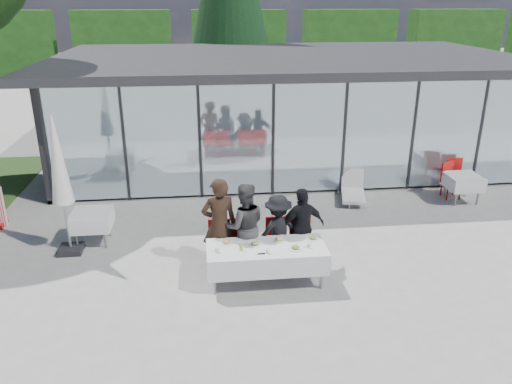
{
  "coord_description": "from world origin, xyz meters",
  "views": [
    {
      "loc": [
        -0.85,
        -8.76,
        5.12
      ],
      "look_at": [
        0.26,
        1.2,
        1.22
      ],
      "focal_mm": 35.0,
      "sensor_mm": 36.0,
      "label": 1
    }
  ],
  "objects_px": {
    "lounger": "(353,190)",
    "spare_chair_a": "(450,178)",
    "diner_c": "(278,231)",
    "diner_a": "(219,224)",
    "diner_b": "(244,226)",
    "dining_table": "(266,257)",
    "plate_a": "(226,242)",
    "folded_eyeglasses": "(261,254)",
    "juice_bottle": "(241,247)",
    "spare_table_left": "(92,220)",
    "diner_chair_a": "(220,241)",
    "plate_b": "(255,244)",
    "plate_d": "(313,238)",
    "diner_chair_d": "(301,237)",
    "plate_c": "(279,240)",
    "diner_d": "(302,227)",
    "diner_chair_c": "(277,238)",
    "market_umbrella": "(59,168)",
    "plate_extra": "(295,248)",
    "spare_table_right": "(463,182)",
    "spare_chair_b": "(451,172)",
    "diner_chair_b": "(244,240)"
  },
  "relations": [
    {
      "from": "lounger",
      "to": "spare_chair_a",
      "type": "bearing_deg",
      "value": -3.42
    },
    {
      "from": "diner_c",
      "to": "diner_a",
      "type": "bearing_deg",
      "value": -17.17
    },
    {
      "from": "diner_a",
      "to": "diner_b",
      "type": "xyz_separation_m",
      "value": [
        0.5,
        0.0,
        -0.07
      ]
    },
    {
      "from": "dining_table",
      "to": "diner_b",
      "type": "xyz_separation_m",
      "value": [
        -0.36,
        0.65,
        0.36
      ]
    },
    {
      "from": "plate_a",
      "to": "folded_eyeglasses",
      "type": "height_order",
      "value": "plate_a"
    },
    {
      "from": "dining_table",
      "to": "juice_bottle",
      "type": "bearing_deg",
      "value": -169.82
    },
    {
      "from": "diner_a",
      "to": "spare_table_left",
      "type": "distance_m",
      "value": 3.14
    },
    {
      "from": "diner_chair_a",
      "to": "plate_b",
      "type": "bearing_deg",
      "value": -45.54
    },
    {
      "from": "plate_d",
      "to": "spare_table_left",
      "type": "relative_size",
      "value": 0.29
    },
    {
      "from": "dining_table",
      "to": "diner_c",
      "type": "height_order",
      "value": "diner_c"
    },
    {
      "from": "plate_a",
      "to": "plate_b",
      "type": "xyz_separation_m",
      "value": [
        0.54,
        -0.14,
        0.0
      ]
    },
    {
      "from": "diner_chair_d",
      "to": "plate_c",
      "type": "distance_m",
      "value": 0.78
    },
    {
      "from": "diner_chair_a",
      "to": "diner_d",
      "type": "xyz_separation_m",
      "value": [
        1.66,
        -0.1,
        0.28
      ]
    },
    {
      "from": "diner_chair_d",
      "to": "plate_b",
      "type": "height_order",
      "value": "diner_chair_d"
    },
    {
      "from": "diner_chair_c",
      "to": "folded_eyeglasses",
      "type": "distance_m",
      "value": 1.13
    },
    {
      "from": "market_umbrella",
      "to": "lounger",
      "type": "xyz_separation_m",
      "value": [
        6.95,
        2.34,
        -1.65
      ]
    },
    {
      "from": "diner_a",
      "to": "plate_a",
      "type": "height_order",
      "value": "diner_a"
    },
    {
      "from": "diner_d",
      "to": "diner_chair_d",
      "type": "relative_size",
      "value": 1.69
    },
    {
      "from": "juice_bottle",
      "to": "diner_a",
      "type": "bearing_deg",
      "value": 116.67
    },
    {
      "from": "plate_extra",
      "to": "spare_table_right",
      "type": "height_order",
      "value": "plate_extra"
    },
    {
      "from": "diner_chair_d",
      "to": "plate_a",
      "type": "distance_m",
      "value": 1.65
    },
    {
      "from": "spare_chair_b",
      "to": "lounger",
      "type": "xyz_separation_m",
      "value": [
        -2.96,
        -0.36,
        -0.28
      ]
    },
    {
      "from": "dining_table",
      "to": "diner_chair_c",
      "type": "bearing_deg",
      "value": 67.23
    },
    {
      "from": "spare_chair_b",
      "to": "diner_chair_b",
      "type": "bearing_deg",
      "value": -149.79
    },
    {
      "from": "diner_chair_b",
      "to": "diner_chair_c",
      "type": "height_order",
      "value": "same"
    },
    {
      "from": "diner_chair_b",
      "to": "market_umbrella",
      "type": "xyz_separation_m",
      "value": [
        -3.68,
        0.92,
        1.37
      ]
    },
    {
      "from": "spare_table_left",
      "to": "spare_chair_a",
      "type": "height_order",
      "value": "spare_chair_a"
    },
    {
      "from": "dining_table",
      "to": "plate_extra",
      "type": "bearing_deg",
      "value": -15.53
    },
    {
      "from": "diner_chair_b",
      "to": "diner_c",
      "type": "distance_m",
      "value": 0.72
    },
    {
      "from": "diner_chair_c",
      "to": "juice_bottle",
      "type": "bearing_deg",
      "value": -133.72
    },
    {
      "from": "spare_table_left",
      "to": "spare_chair_a",
      "type": "relative_size",
      "value": 0.88
    },
    {
      "from": "plate_d",
      "to": "spare_chair_a",
      "type": "xyz_separation_m",
      "value": [
        4.62,
        3.64,
        -0.24
      ]
    },
    {
      "from": "plate_a",
      "to": "diner_d",
      "type": "bearing_deg",
      "value": 15.2
    },
    {
      "from": "diner_chair_b",
      "to": "juice_bottle",
      "type": "bearing_deg",
      "value": -98.57
    },
    {
      "from": "plate_a",
      "to": "diner_a",
      "type": "bearing_deg",
      "value": 105.12
    },
    {
      "from": "diner_chair_b",
      "to": "spare_table_right",
      "type": "relative_size",
      "value": 1.13
    },
    {
      "from": "juice_bottle",
      "to": "plate_c",
      "type": "bearing_deg",
      "value": 22.07
    },
    {
      "from": "diner_c",
      "to": "market_umbrella",
      "type": "xyz_separation_m",
      "value": [
        -4.35,
        1.02,
        1.15
      ]
    },
    {
      "from": "diner_d",
      "to": "juice_bottle",
      "type": "xyz_separation_m",
      "value": [
        -1.29,
        -0.73,
        0.0
      ]
    },
    {
      "from": "diner_b",
      "to": "spare_table_left",
      "type": "xyz_separation_m",
      "value": [
        -3.26,
        1.43,
        -0.34
      ]
    },
    {
      "from": "spare_table_left",
      "to": "diner_b",
      "type": "bearing_deg",
      "value": -23.66
    },
    {
      "from": "juice_bottle",
      "to": "folded_eyeglasses",
      "type": "xyz_separation_m",
      "value": [
        0.36,
        -0.18,
        -0.07
      ]
    },
    {
      "from": "market_umbrella",
      "to": "plate_a",
      "type": "bearing_deg",
      "value": -23.62
    },
    {
      "from": "plate_extra",
      "to": "spare_chair_a",
      "type": "xyz_separation_m",
      "value": [
        5.03,
        4.0,
        -0.24
      ]
    },
    {
      "from": "diner_chair_a",
      "to": "diner_chair_d",
      "type": "height_order",
      "value": "same"
    },
    {
      "from": "plate_c",
      "to": "diner_chair_c",
      "type": "bearing_deg",
      "value": 86.6
    },
    {
      "from": "diner_b",
      "to": "market_umbrella",
      "type": "height_order",
      "value": "market_umbrella"
    },
    {
      "from": "diner_chair_c",
      "to": "plate_extra",
      "type": "distance_m",
      "value": 0.95
    },
    {
      "from": "diner_b",
      "to": "plate_c",
      "type": "relative_size",
      "value": 7.29
    },
    {
      "from": "plate_a",
      "to": "market_umbrella",
      "type": "bearing_deg",
      "value": 156.38
    }
  ]
}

